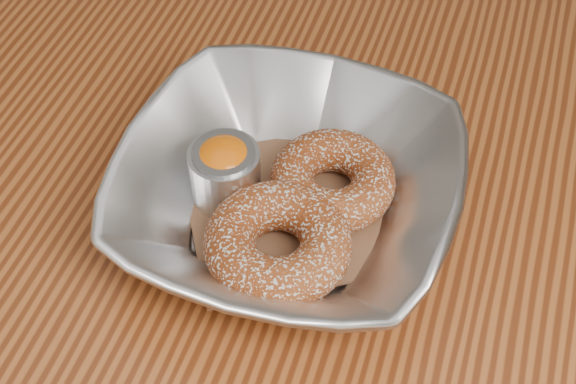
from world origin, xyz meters
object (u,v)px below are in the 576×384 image
(donut_back, at_px, (333,180))
(ramekin, at_px, (225,171))
(table, at_px, (215,247))
(donut_front, at_px, (278,243))
(serving_bowl, at_px, (288,192))

(donut_back, distance_m, ramekin, 0.08)
(table, xyz_separation_m, donut_front, (0.08, -0.07, 0.13))
(donut_back, relative_size, donut_front, 0.90)
(table, bearing_deg, donut_front, -38.92)
(donut_back, height_order, ramekin, ramekin)
(donut_front, bearing_deg, ramekin, 140.90)
(serving_bowl, distance_m, ramekin, 0.05)
(donut_front, distance_m, ramekin, 0.07)
(donut_front, bearing_deg, donut_back, 73.81)
(ramekin, bearing_deg, serving_bowl, -1.15)
(serving_bowl, bearing_deg, table, 163.69)
(table, height_order, donut_back, donut_back)
(serving_bowl, distance_m, donut_back, 0.04)
(serving_bowl, xyz_separation_m, ramekin, (-0.05, 0.00, 0.00))
(table, xyz_separation_m, ramekin, (0.03, -0.02, 0.13))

